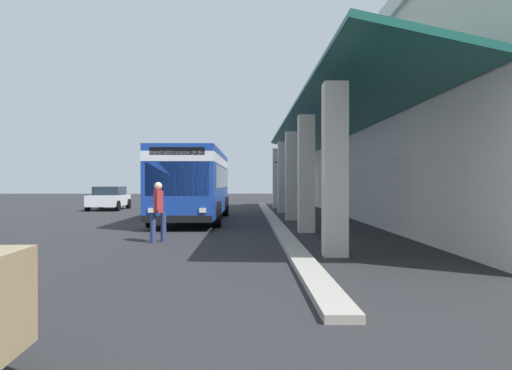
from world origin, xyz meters
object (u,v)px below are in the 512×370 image
object	(u,v)px
potted_palm	(286,197)
pedestrian	(158,208)
parked_sedan_white	(109,198)
transit_bus	(194,180)

from	to	relation	value
potted_palm	pedestrian	bearing A→B (deg)	-15.67
parked_sedan_white	pedestrian	bearing A→B (deg)	18.98
parked_sedan_white	potted_palm	xyz separation A→B (m)	(-0.14, 11.24, 0.03)
transit_bus	parked_sedan_white	distance (m)	11.27
parked_sedan_white	pedestrian	distance (m)	18.96
transit_bus	potted_palm	distance (m)	10.65
parked_sedan_white	pedestrian	world-z (taller)	pedestrian
transit_bus	potted_palm	world-z (taller)	transit_bus
parked_sedan_white	potted_palm	world-z (taller)	potted_palm
transit_bus	pedestrian	bearing A→B (deg)	-1.08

